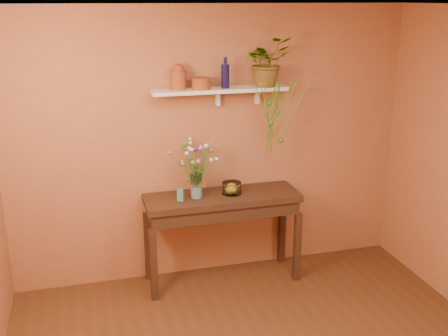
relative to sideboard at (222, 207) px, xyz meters
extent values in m
plane|color=silver|center=(-0.03, -1.74, 1.92)|extent=(4.00, 4.00, 0.00)
cube|color=#A5693E|center=(-0.03, 0.26, 0.57)|extent=(4.00, 0.04, 2.70)
cube|color=#3E2818|center=(0.00, 0.00, 0.10)|extent=(1.51, 0.48, 0.06)
cube|color=#3E2818|center=(0.00, 0.00, 0.00)|extent=(1.45, 0.45, 0.13)
cube|color=#3E2818|center=(-0.72, -0.21, -0.42)|extent=(0.06, 0.06, 0.72)
cube|color=#3E2818|center=(0.72, -0.21, -0.42)|extent=(0.06, 0.06, 0.72)
cube|color=#3E2818|center=(-0.72, 0.21, -0.42)|extent=(0.06, 0.06, 0.72)
cube|color=#3E2818|center=(0.72, 0.21, -0.42)|extent=(0.06, 0.06, 0.72)
cube|color=white|center=(0.02, 0.13, 1.14)|extent=(1.30, 0.24, 0.04)
cube|color=white|center=(0.02, 0.23, 1.04)|extent=(0.04, 0.05, 0.15)
cube|color=white|center=(0.42, 0.23, 1.04)|extent=(0.04, 0.05, 0.15)
cylinder|color=#9A431A|center=(-0.38, 0.16, 1.24)|extent=(0.15, 0.15, 0.17)
sphere|color=#9A431A|center=(-0.38, 0.16, 1.34)|extent=(0.11, 0.11, 0.11)
cylinder|color=#9A431A|center=(-0.17, 0.11, 1.21)|extent=(0.21, 0.21, 0.11)
cylinder|color=#100D37|center=(0.06, 0.11, 1.27)|extent=(0.09, 0.09, 0.22)
cylinder|color=#100D37|center=(0.06, 0.11, 1.41)|extent=(0.04, 0.04, 0.07)
imported|color=#2F641A|center=(0.48, 0.12, 1.39)|extent=(0.49, 0.45, 0.46)
cylinder|color=#2F641A|center=(0.44, -0.05, 0.88)|extent=(0.14, 0.11, 0.71)
cylinder|color=#4B8F17|center=(0.48, -0.06, 0.87)|extent=(0.03, 0.22, 0.73)
cylinder|color=#4B8F17|center=(0.47, -0.04, 1.04)|extent=(0.05, 0.16, 0.40)
cylinder|color=#2F641A|center=(0.50, -0.02, 0.88)|extent=(0.07, 0.13, 0.72)
cylinder|color=#4B8F17|center=(0.66, -0.07, 0.89)|extent=(0.33, 0.15, 0.69)
cylinder|color=#4B8F17|center=(0.61, -0.04, 0.95)|extent=(0.12, 0.22, 0.57)
cylinder|color=#2F641A|center=(0.48, -0.05, 0.91)|extent=(0.03, 0.27, 0.64)
cylinder|color=#4B8F17|center=(0.45, -0.04, 1.02)|extent=(0.06, 0.24, 0.42)
cylinder|color=#4B8F17|center=(0.40, -0.03, 0.95)|extent=(0.28, 0.18, 0.58)
cylinder|color=#2F641A|center=(0.53, -0.05, 1.05)|extent=(0.04, 0.16, 0.38)
cylinder|color=#4B8F17|center=(0.62, -0.02, 1.04)|extent=(0.13, 0.04, 0.39)
cylinder|color=#4B8F17|center=(0.43, -0.06, 0.93)|extent=(0.26, 0.18, 0.62)
sphere|color=#2F641A|center=(0.52, -0.07, 0.94)|extent=(0.05, 0.05, 0.05)
sphere|color=#2F641A|center=(0.58, -0.03, 0.65)|extent=(0.05, 0.05, 0.05)
sphere|color=#2F641A|center=(0.44, -0.06, 1.02)|extent=(0.05, 0.05, 0.05)
sphere|color=#2F641A|center=(0.46, -0.07, 0.84)|extent=(0.05, 0.05, 0.05)
cylinder|color=white|center=(-0.26, -0.01, 0.25)|extent=(0.11, 0.11, 0.24)
cylinder|color=silver|center=(-0.26, -0.01, 0.19)|extent=(0.10, 0.10, 0.11)
cylinder|color=#386B28|center=(-0.25, -0.09, 0.46)|extent=(0.02, 0.18, 0.42)
sphere|color=#BB44A3|center=(-0.24, -0.17, 0.67)|extent=(0.05, 0.05, 0.05)
cylinder|color=#386B28|center=(-0.26, -0.03, 0.38)|extent=(0.01, 0.05, 0.26)
sphere|color=#5E9836|center=(-0.25, -0.05, 0.51)|extent=(0.04, 0.04, 0.04)
cylinder|color=#386B28|center=(-0.25, -0.05, 0.39)|extent=(0.03, 0.09, 0.28)
sphere|color=#4444B9|center=(-0.24, -0.09, 0.53)|extent=(0.03, 0.03, 0.03)
cylinder|color=#386B28|center=(-0.18, -0.07, 0.40)|extent=(0.16, 0.15, 0.30)
sphere|color=silver|center=(-0.09, -0.14, 0.55)|extent=(0.03, 0.03, 0.03)
cylinder|color=#386B28|center=(-0.22, -0.05, 0.46)|extent=(0.08, 0.10, 0.42)
sphere|color=silver|center=(-0.18, -0.10, 0.67)|extent=(0.04, 0.04, 0.04)
cylinder|color=#386B28|center=(-0.21, -0.03, 0.44)|extent=(0.09, 0.06, 0.37)
sphere|color=#5E9836|center=(-0.17, -0.05, 0.63)|extent=(0.05, 0.05, 0.05)
cylinder|color=#386B28|center=(-0.19, -0.01, 0.42)|extent=(0.14, 0.01, 0.34)
sphere|color=#BB44A3|center=(-0.12, -0.01, 0.59)|extent=(0.04, 0.04, 0.04)
cylinder|color=#386B28|center=(-0.18, 0.00, 0.37)|extent=(0.16, 0.02, 0.24)
sphere|color=silver|center=(-0.11, 0.01, 0.49)|extent=(0.04, 0.04, 0.04)
cylinder|color=#386B28|center=(-0.20, 0.00, 0.43)|extent=(0.13, 0.03, 0.36)
sphere|color=#2F641A|center=(-0.14, 0.01, 0.61)|extent=(0.04, 0.04, 0.04)
cylinder|color=#386B28|center=(-0.18, 0.03, 0.44)|extent=(0.17, 0.08, 0.39)
sphere|color=#BB44A3|center=(-0.09, 0.07, 0.63)|extent=(0.04, 0.04, 0.04)
cylinder|color=#386B28|center=(-0.22, 0.05, 0.42)|extent=(0.08, 0.12, 0.35)
sphere|color=#BB44A3|center=(-0.18, 0.11, 0.60)|extent=(0.04, 0.04, 0.04)
cylinder|color=#386B28|center=(-0.17, 0.08, 0.41)|extent=(0.17, 0.18, 0.33)
sphere|color=#5E9836|center=(-0.08, 0.16, 0.58)|extent=(0.04, 0.04, 0.04)
cylinder|color=#386B28|center=(-0.24, 0.09, 0.41)|extent=(0.04, 0.19, 0.31)
sphere|color=#4444B9|center=(-0.22, 0.18, 0.56)|extent=(0.05, 0.05, 0.05)
cylinder|color=#386B28|center=(-0.26, 0.10, 0.46)|extent=(0.02, 0.21, 0.41)
sphere|color=silver|center=(-0.27, 0.20, 0.66)|extent=(0.03, 0.03, 0.03)
cylinder|color=#386B28|center=(-0.27, 0.07, 0.44)|extent=(0.03, 0.16, 0.39)
sphere|color=silver|center=(-0.28, 0.15, 0.64)|extent=(0.04, 0.04, 0.04)
cylinder|color=#386B28|center=(-0.29, 0.07, 0.44)|extent=(0.07, 0.17, 0.38)
sphere|color=#5E9836|center=(-0.33, 0.15, 0.63)|extent=(0.05, 0.05, 0.05)
cylinder|color=#386B28|center=(-0.28, 0.03, 0.38)|extent=(0.05, 0.08, 0.26)
sphere|color=#BB44A3|center=(-0.31, 0.07, 0.51)|extent=(0.05, 0.05, 0.05)
cylinder|color=#386B28|center=(-0.28, 0.02, 0.43)|extent=(0.06, 0.05, 0.36)
sphere|color=silver|center=(-0.31, 0.04, 0.61)|extent=(0.05, 0.05, 0.05)
cylinder|color=#386B28|center=(-0.31, 0.01, 0.44)|extent=(0.12, 0.05, 0.38)
sphere|color=#2F641A|center=(-0.37, 0.03, 0.63)|extent=(0.04, 0.04, 0.04)
cylinder|color=#386B28|center=(-0.32, 0.02, 0.37)|extent=(0.13, 0.05, 0.25)
sphere|color=#BB44A3|center=(-0.38, 0.04, 0.49)|extent=(0.04, 0.04, 0.04)
cylinder|color=#386B28|center=(-0.38, 0.01, 0.42)|extent=(0.24, 0.04, 0.34)
sphere|color=#BB44A3|center=(-0.49, 0.03, 0.59)|extent=(0.03, 0.03, 0.03)
cylinder|color=#386B28|center=(-0.32, -0.01, 0.37)|extent=(0.14, 0.02, 0.24)
sphere|color=#5E9836|center=(-0.39, -0.02, 0.49)|extent=(0.04, 0.04, 0.04)
cylinder|color=#386B28|center=(-0.30, -0.02, 0.44)|extent=(0.10, 0.03, 0.37)
sphere|color=#4444B9|center=(-0.35, -0.03, 0.63)|extent=(0.03, 0.03, 0.03)
cylinder|color=#386B28|center=(-0.31, -0.04, 0.43)|extent=(0.11, 0.08, 0.35)
sphere|color=silver|center=(-0.36, -0.08, 0.60)|extent=(0.04, 0.04, 0.04)
cylinder|color=#386B28|center=(-0.28, -0.05, 0.45)|extent=(0.06, 0.09, 0.39)
sphere|color=silver|center=(-0.31, -0.09, 0.64)|extent=(0.04, 0.04, 0.04)
cylinder|color=#386B28|center=(-0.28, -0.05, 0.38)|extent=(0.05, 0.10, 0.26)
sphere|color=#5E9836|center=(-0.30, -0.10, 0.51)|extent=(0.05, 0.05, 0.05)
cylinder|color=#386B28|center=(-0.27, -0.09, 0.40)|extent=(0.02, 0.18, 0.30)
sphere|color=#BB44A3|center=(-0.27, -0.18, 0.55)|extent=(0.04, 0.04, 0.04)
sphere|color=#2F641A|center=(-0.28, 0.11, 0.32)|extent=(0.04, 0.04, 0.04)
sphere|color=#2F641A|center=(-0.28, 0.12, 0.31)|extent=(0.04, 0.04, 0.04)
sphere|color=#2F641A|center=(-0.18, 0.10, 0.37)|extent=(0.04, 0.04, 0.04)
sphere|color=#2F641A|center=(-0.23, 0.11, 0.40)|extent=(0.04, 0.04, 0.04)
sphere|color=#2F641A|center=(-0.34, 0.01, 0.32)|extent=(0.04, 0.04, 0.04)
sphere|color=#2F641A|center=(-0.25, 0.14, 0.33)|extent=(0.04, 0.04, 0.04)
cylinder|color=white|center=(0.10, 0.01, 0.19)|extent=(0.19, 0.19, 0.11)
cylinder|color=white|center=(0.10, 0.01, 0.14)|extent=(0.19, 0.19, 0.01)
sphere|color=yellow|center=(0.09, 0.01, 0.18)|extent=(0.08, 0.08, 0.08)
cube|color=#326783|center=(-0.42, -0.05, 0.19)|extent=(0.07, 0.06, 0.12)
camera|label=1|loc=(-1.28, -4.73, 1.96)|focal=43.08mm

